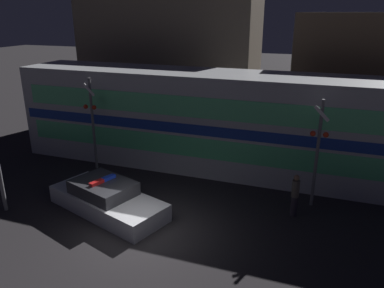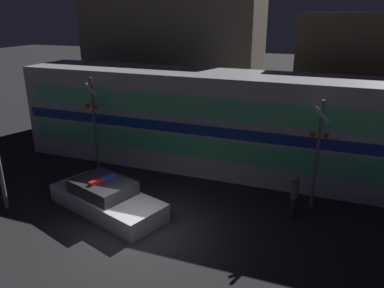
{
  "view_description": "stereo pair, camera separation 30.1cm",
  "coord_description": "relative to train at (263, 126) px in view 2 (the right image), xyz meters",
  "views": [
    {
      "loc": [
        5.23,
        -9.47,
        7.03
      ],
      "look_at": [
        0.43,
        3.86,
        2.02
      ],
      "focal_mm": 35.0,
      "sensor_mm": 36.0,
      "label": 1
    },
    {
      "loc": [
        5.51,
        -9.36,
        7.03
      ],
      "look_at": [
        0.43,
        3.86,
        2.02
      ],
      "focal_mm": 35.0,
      "sensor_mm": 36.0,
      "label": 2
    }
  ],
  "objects": [
    {
      "name": "ground_plane",
      "position": [
        -2.77,
        -6.59,
        -2.25
      ],
      "size": [
        120.0,
        120.0,
        0.0
      ],
      "primitive_type": "plane",
      "color": "#262326"
    },
    {
      "name": "train",
      "position": [
        0.0,
        0.0,
        0.0
      ],
      "size": [
        23.49,
        3.13,
        4.49
      ],
      "color": "#B7BABF",
      "rests_on": "ground_plane"
    },
    {
      "name": "police_car",
      "position": [
        -4.72,
        -5.46,
        -1.78
      ],
      "size": [
        5.05,
        3.23,
        1.27
      ],
      "rotation": [
        0.0,
        0.0,
        -0.32
      ],
      "color": "silver",
      "rests_on": "ground_plane"
    },
    {
      "name": "pedestrian",
      "position": [
        1.86,
        -3.48,
        -1.42
      ],
      "size": [
        0.27,
        0.27,
        1.62
      ],
      "color": "#2D2833",
      "rests_on": "ground_plane"
    },
    {
      "name": "crossing_signal_near",
      "position": [
        2.44,
        -2.45,
        0.05
      ],
      "size": [
        0.64,
        0.28,
        4.15
      ],
      "color": "slate",
      "rests_on": "ground_plane"
    },
    {
      "name": "crossing_signal_far",
      "position": [
        -7.39,
        -2.13,
        0.13
      ],
      "size": [
        0.64,
        0.28,
        4.3
      ],
      "color": "slate",
      "rests_on": "ground_plane"
    },
    {
      "name": "building_left",
      "position": [
        -7.2,
        6.48,
        1.78
      ],
      "size": [
        11.1,
        4.13,
        8.06
      ],
      "color": "#726656",
      "rests_on": "ground_plane"
    },
    {
      "name": "building_center",
      "position": [
        5.01,
        5.89,
        1.26
      ],
      "size": [
        8.63,
        4.66,
        7.02
      ],
      "color": "brown",
      "rests_on": "ground_plane"
    }
  ]
}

